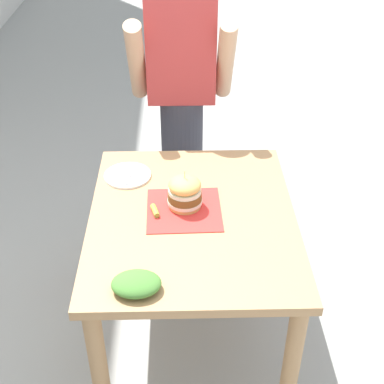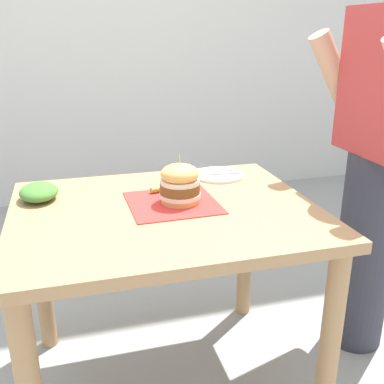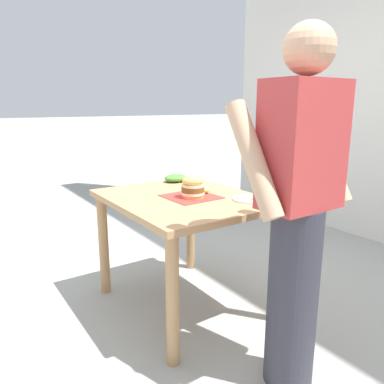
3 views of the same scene
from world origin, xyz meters
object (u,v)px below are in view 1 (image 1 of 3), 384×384
Objects in this scene: side_plate_with_forks at (128,175)px; side_salad at (136,284)px; diner_across_table at (182,100)px; patio_table at (193,238)px; sandwich at (185,192)px; pickle_spear at (155,211)px.

side_plate_with_forks is 0.75m from side_salad.
diner_across_table reaches higher than side_plate_with_forks.
side_salad reaches higher than patio_table.
patio_table is at bearing -45.66° from side_plate_with_forks.
sandwich is 0.82× the size of side_plate_with_forks.
side_plate_with_forks is (-0.14, 0.29, -0.01)m from pickle_spear.
side_plate_with_forks is at bearing 115.42° from pickle_spear.
side_salad is 1.34m from diner_across_table.
sandwich reaches higher than side_salad.
patio_table is 0.45m from side_plate_with_forks.
pickle_spear is at bearing 175.11° from patio_table.
sandwich is 2.43× the size of pickle_spear.
diner_across_table is at bearing 90.48° from sandwich.
diner_across_table is (-0.04, 0.90, 0.24)m from patio_table.
sandwich is at bearing 21.21° from pickle_spear.
sandwich is 1.00× the size of side_salad.
pickle_spear is at bearing -97.82° from diner_across_table.
side_plate_with_forks is (-0.30, 0.31, 0.13)m from patio_table.
patio_table is 0.21m from sandwich.
diner_across_table is (0.26, 0.59, 0.11)m from side_plate_with_forks.
side_plate_with_forks reaches higher than patio_table.
patio_table is 5.98× the size of side_salad.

